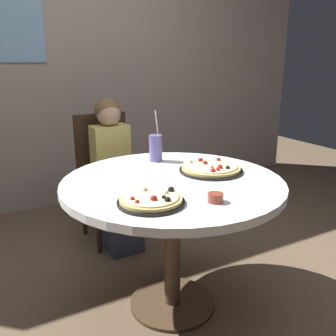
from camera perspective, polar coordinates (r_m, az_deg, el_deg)
name	(u,v)px	position (r m, az deg, el deg)	size (l,w,h in m)	color
ground_plane	(172,304)	(2.27, 0.65, -20.06)	(8.00, 8.00, 0.00)	brown
wall_with_window	(67,46)	(3.59, -15.19, 17.62)	(5.20, 0.14, 2.90)	#A8998E
dining_table	(173,199)	(1.95, 0.71, -4.75)	(1.14, 1.14, 0.75)	white
chair_wooden	(106,170)	(2.88, -9.44, -0.29)	(0.40, 0.40, 0.95)	#382619
diner_child	(115,182)	(2.73, -8.07, -2.20)	(0.26, 0.41, 1.08)	#3F4766
pizza_veggie	(151,200)	(1.61, -2.58, -4.89)	(0.30, 0.30, 0.05)	black
pizza_cheese	(211,168)	(2.07, 6.57, -0.07)	(0.35, 0.35, 0.05)	black
soda_cup	(156,148)	(2.24, -1.89, 3.09)	(0.08, 0.08, 0.31)	#6659A5
sauce_bowl	(215,198)	(1.64, 7.27, -4.53)	(0.07, 0.07, 0.04)	brown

